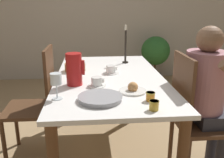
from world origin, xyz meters
TOP-DOWN VIEW (x-y plane):
  - ground_plane at (0.00, 0.00)m, footprint 20.00×20.00m
  - wall_back at (0.00, 2.54)m, footprint 10.00×0.06m
  - dining_table at (0.00, 0.00)m, footprint 0.89×1.61m
  - chair_person_side at (0.63, -0.34)m, footprint 0.42×0.42m
  - chair_opposite at (-0.63, 0.06)m, footprint 0.42×0.42m
  - person_seated at (0.72, -0.32)m, footprint 0.39×0.41m
  - red_pitcher at (-0.28, -0.20)m, footprint 0.14×0.12m
  - wine_glass_water at (-0.38, -0.48)m, footprint 0.07×0.07m
  - teacup_near_person at (-0.11, -0.25)m, footprint 0.14×0.14m
  - teacup_across at (0.02, 0.09)m, footprint 0.14×0.14m
  - serving_tray at (-0.10, -0.53)m, footprint 0.28×0.28m
  - bread_plate at (0.13, -0.40)m, footprint 0.19×0.19m
  - jam_jar_amber at (0.20, -0.71)m, footprint 0.06×0.06m
  - jam_jar_red at (0.21, -0.57)m, footprint 0.06×0.06m
  - fruit_bowl at (-0.30, 0.20)m, footprint 0.18×0.18m
  - candlestick_tall at (0.20, 0.48)m, footprint 0.06×0.06m
  - potted_plant at (0.95, 2.11)m, footprint 0.49×0.49m

SIDE VIEW (x-z plane):
  - ground_plane at x=0.00m, z-range 0.00..0.00m
  - chair_person_side at x=0.63m, z-range 0.03..1.02m
  - chair_opposite at x=-0.63m, z-range 0.03..1.02m
  - potted_plant at x=0.95m, z-range 0.12..0.93m
  - dining_table at x=0.00m, z-range 0.27..1.03m
  - person_seated at x=0.72m, z-range 0.12..1.32m
  - serving_tray at x=-0.10m, z-range 0.76..0.79m
  - bread_plate at x=0.13m, z-range 0.74..0.81m
  - teacup_near_person at x=-0.11m, z-range 0.75..0.82m
  - teacup_across at x=0.02m, z-range 0.75..0.82m
  - jam_jar_amber at x=0.20m, z-range 0.76..0.82m
  - jam_jar_red at x=0.21m, z-range 0.76..0.82m
  - fruit_bowl at x=-0.30m, z-range 0.74..0.86m
  - red_pitcher at x=-0.28m, z-range 0.76..1.00m
  - wine_glass_water at x=-0.38m, z-range 0.80..0.97m
  - candlestick_tall at x=0.20m, z-range 0.72..1.10m
  - wall_back at x=0.00m, z-range 0.00..2.60m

